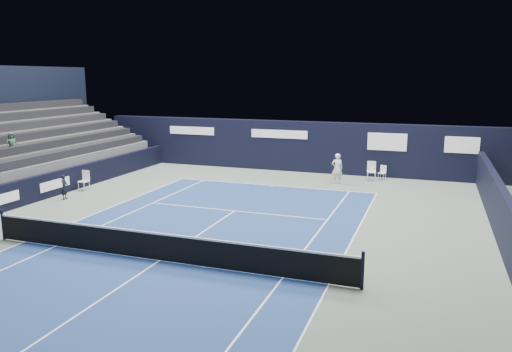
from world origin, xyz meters
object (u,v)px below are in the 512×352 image
Objects in this scene: folding_chair_back_a at (383,170)px; tennis_net at (159,246)px; folding_chair_back_b at (372,170)px; line_judge_chair at (85,179)px; tennis_player at (337,168)px.

tennis_net is (-5.40, -15.63, -0.03)m from folding_chair_back_a.
line_judge_chair is at bearing -161.72° from folding_chair_back_b.
folding_chair_back_a is at bearing 41.49° from tennis_player.
folding_chair_back_b is at bearing 41.23° from tennis_player.
folding_chair_back_a is 0.06× the size of tennis_net.
tennis_player reaches higher than folding_chair_back_b.
line_judge_chair is 13.41m from tennis_player.
folding_chair_back_a is 3.05m from tennis_player.
line_judge_chair is 0.61× the size of tennis_player.
line_judge_chair is (-13.68, -7.49, -0.04)m from folding_chair_back_b.
folding_chair_back_b is 2.26m from tennis_player.
folding_chair_back_b reaches higher than line_judge_chair.
tennis_net reaches higher than line_judge_chair.
tennis_net is at bearing -118.12° from folding_chair_back_b.
tennis_player is at bearing -120.43° from folding_chair_back_a.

